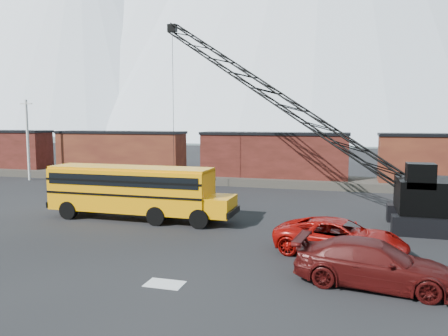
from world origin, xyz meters
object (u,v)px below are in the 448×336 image
object	(u,v)px
red_pickup	(340,238)
maroon_suv	(374,264)
school_bus	(136,190)
crawler_crane	(270,93)

from	to	relation	value
red_pickup	maroon_suv	size ratio (longest dim) A/B	1.01
red_pickup	maroon_suv	xyz separation A→B (m)	(1.26, -3.37, 0.02)
maroon_suv	red_pickup	bearing A→B (deg)	27.39
red_pickup	maroon_suv	world-z (taller)	maroon_suv
maroon_suv	school_bus	bearing A→B (deg)	68.30
school_bus	crawler_crane	bearing A→B (deg)	41.18
school_bus	red_pickup	world-z (taller)	school_bus
maroon_suv	crawler_crane	distance (m)	16.38
school_bus	maroon_suv	xyz separation A→B (m)	(13.32, -7.28, -0.97)
crawler_crane	school_bus	bearing A→B (deg)	-138.82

